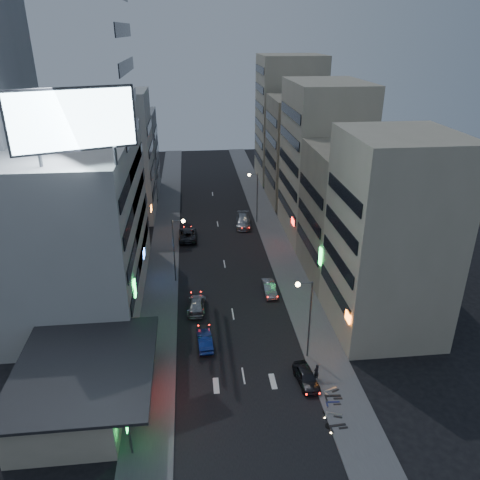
{
  "coord_description": "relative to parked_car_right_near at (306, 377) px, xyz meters",
  "views": [
    {
      "loc": [
        -3.85,
        -28.84,
        28.22
      ],
      "look_at": [
        1.35,
        19.32,
        6.39
      ],
      "focal_mm": 35.0,
      "sensor_mm": 36.0,
      "label": 1
    }
  ],
  "objects": [
    {
      "name": "shophouse_near",
      "position": [
        9.66,
        7.98,
        9.33
      ],
      "size": [
        10.0,
        11.0,
        20.0
      ],
      "primitive_type": "cube",
      "color": "#B6A88E",
      "rests_on": "ground"
    },
    {
      "name": "far_left_b",
      "position": [
        -21.34,
        55.48,
        6.83
      ],
      "size": [
        12.0,
        10.0,
        15.0
      ],
      "primitive_type": "cube",
      "color": "gray",
      "rests_on": "ground"
    },
    {
      "name": "road_car_silver",
      "position": [
        -9.22,
        12.8,
        0.0
      ],
      "size": [
        2.24,
        4.75,
        1.34
      ],
      "primitive_type": "imported",
      "rotation": [
        0.0,
        0.0,
        3.06
      ],
      "color": "#989CA0",
      "rests_on": "ground"
    },
    {
      "name": "street_lamp_right_far",
      "position": [
        0.56,
        37.48,
        4.7
      ],
      "size": [
        1.6,
        0.44,
        8.02
      ],
      "color": "#595B60",
      "rests_on": "sidewalk_right"
    },
    {
      "name": "billboard",
      "position": [
        -18.33,
        7.45,
        21.0
      ],
      "size": [
        9.52,
        3.75,
        6.2
      ],
      "rotation": [
        0.0,
        0.0,
        0.35
      ],
      "color": "#595B60",
      "rests_on": "white_building"
    },
    {
      "name": "sidewalk_right",
      "position": [
        2.66,
        27.48,
        -0.61
      ],
      "size": [
        4.0,
        120.0,
        0.12
      ],
      "primitive_type": "cube",
      "color": "#4C4C4F",
      "rests_on": "ground"
    },
    {
      "name": "parked_car_left",
      "position": [
        -10.09,
        32.1,
        0.11
      ],
      "size": [
        2.61,
        5.58,
        1.54
      ],
      "primitive_type": "imported",
      "rotation": [
        0.0,
        0.0,
        3.13
      ],
      "color": "#27282D",
      "rests_on": "ground"
    },
    {
      "name": "road_car_blue",
      "position": [
        -8.59,
        6.22,
        -0.02
      ],
      "size": [
        1.59,
        3.97,
        1.28
      ],
      "primitive_type": "imported",
      "rotation": [
        0.0,
        0.0,
        3.2
      ],
      "color": "navy",
      "rests_on": "ground"
    },
    {
      "name": "street_lamp_right_near",
      "position": [
        0.56,
        3.48,
        4.7
      ],
      "size": [
        1.6,
        0.44,
        8.02
      ],
      "color": "#595B60",
      "rests_on": "sidewalk_right"
    },
    {
      "name": "white_building",
      "position": [
        -22.34,
        17.48,
        8.33
      ],
      "size": [
        14.0,
        24.0,
        18.0
      ],
      "primitive_type": "cube",
      "color": "#AEAEA9",
      "rests_on": "ground"
    },
    {
      "name": "food_court",
      "position": [
        -19.24,
        -0.52,
        1.32
      ],
      "size": [
        11.0,
        13.0,
        3.88
      ],
      "color": "#B6A88E",
      "rests_on": "ground"
    },
    {
      "name": "scooter_blue",
      "position": [
        2.24,
        -2.58,
        -0.01
      ],
      "size": [
        0.7,
        1.78,
        1.07
      ],
      "primitive_type": null,
      "rotation": [
        0.0,
        0.0,
        1.5
      ],
      "color": "navy",
      "rests_on": "sidewalk_right"
    },
    {
      "name": "parked_car_right_near",
      "position": [
        0.0,
        0.0,
        0.0
      ],
      "size": [
        1.98,
        4.05,
        1.33
      ],
      "primitive_type": "imported",
      "rotation": [
        0.0,
        0.0,
        0.11
      ],
      "color": "#25252A",
      "rests_on": "ground"
    },
    {
      "name": "parked_car_right_far",
      "position": [
        -1.36,
        36.24,
        0.14
      ],
      "size": [
        2.69,
        5.72,
        1.61
      ],
      "primitive_type": "imported",
      "rotation": [
        0.0,
        0.0,
        -0.08
      ],
      "color": "gray",
      "rests_on": "ground"
    },
    {
      "name": "ground",
      "position": [
        -5.34,
        -2.52,
        -0.67
      ],
      "size": [
        180.0,
        180.0,
        0.0
      ],
      "primitive_type": "plane",
      "color": "black",
      "rests_on": "ground"
    },
    {
      "name": "shophouse_mid",
      "position": [
        10.16,
        19.48,
        7.33
      ],
      "size": [
        11.0,
        12.0,
        16.0
      ],
      "primitive_type": "cube",
      "color": "gray",
      "rests_on": "ground"
    },
    {
      "name": "street_lamp_left",
      "position": [
        -11.25,
        19.48,
        4.7
      ],
      "size": [
        1.6,
        0.44,
        8.02
      ],
      "color": "#595B60",
      "rests_on": "sidewalk_left"
    },
    {
      "name": "scooter_black_a",
      "position": [
        1.96,
        -4.97,
        0.07
      ],
      "size": [
        0.78,
        2.04,
        1.23
      ],
      "primitive_type": null,
      "rotation": [
        0.0,
        0.0,
        1.62
      ],
      "color": "black",
      "rests_on": "sidewalk_right"
    },
    {
      "name": "scooter_silver_b",
      "position": [
        2.39,
        -0.87,
        0.05
      ],
      "size": [
        1.31,
        2.04,
        1.18
      ],
      "primitive_type": null,
      "rotation": [
        0.0,
        0.0,
        1.95
      ],
      "color": "#ABAFB3",
      "rests_on": "sidewalk_right"
    },
    {
      "name": "scooter_black_b",
      "position": [
        2.54,
        -1.89,
        0.08
      ],
      "size": [
        0.83,
        2.1,
        1.26
      ],
      "primitive_type": null,
      "rotation": [
        0.0,
        0.0,
        1.5
      ],
      "color": "black",
      "rests_on": "sidewalk_right"
    },
    {
      "name": "person",
      "position": [
        0.96,
        0.27,
        0.22
      ],
      "size": [
        0.67,
        0.59,
        1.54
      ],
      "primitive_type": "imported",
      "rotation": [
        0.0,
        0.0,
        3.62
      ],
      "color": "black",
      "rests_on": "sidewalk_right"
    },
    {
      "name": "sidewalk_left",
      "position": [
        -13.34,
        27.48,
        -0.61
      ],
      "size": [
        4.0,
        120.0,
        0.12
      ],
      "primitive_type": "cube",
      "color": "#4C4C4F",
      "rests_on": "ground"
    },
    {
      "name": "far_left_a",
      "position": [
        -20.84,
        42.48,
        9.33
      ],
      "size": [
        11.0,
        10.0,
        20.0
      ],
      "primitive_type": "cube",
      "color": "#AEAEA9",
      "rests_on": "ground"
    },
    {
      "name": "parked_car_right_mid",
      "position": [
        -0.69,
        15.45,
        -0.02
      ],
      "size": [
        1.38,
        3.94,
        1.3
      ],
      "primitive_type": "imported",
      "rotation": [
        0.0,
        0.0,
        -0.0
      ],
      "color": "#96999E",
      "rests_on": "ground"
    },
    {
      "name": "shophouse_far",
      "position": [
        9.66,
        32.48,
        10.33
      ],
      "size": [
        10.0,
        14.0,
        22.0
      ],
      "primitive_type": "cube",
      "color": "#B6A88E",
      "rests_on": "ground"
    },
    {
      "name": "far_right_b",
      "position": [
        10.66,
        61.48,
        11.33
      ],
      "size": [
        12.0,
        12.0,
        24.0
      ],
      "primitive_type": "cube",
      "color": "#B6A88E",
      "rests_on": "ground"
    },
    {
      "name": "far_right_a",
      "position": [
        10.16,
        47.48,
        8.33
      ],
      "size": [
        11.0,
        12.0,
        18.0
      ],
      "primitive_type": "cube",
      "color": "gray",
      "rests_on": "ground"
    },
    {
      "name": "scooter_silver_a",
      "position": [
        1.99,
        -4.0,
        0.03
      ],
      "size": [
        1.2,
        1.98,
        1.15
      ],
      "primitive_type": null,
      "rotation": [
        0.0,
        0.0,
        1.24
      ],
      "color": "#A0A4A8",
      "rests_on": "sidewalk_right"
    }
  ]
}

